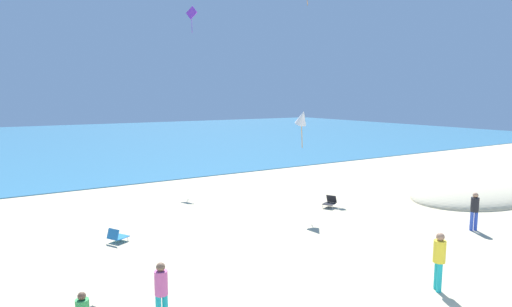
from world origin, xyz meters
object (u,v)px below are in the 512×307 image
Objects in this scene: kite_purple at (192,13)px; person_5 at (161,290)px; beach_chair_near_camera at (330,202)px; kite_white at (302,118)px; beach_chair_mid_beach at (117,236)px; person_6 at (475,209)px; person_4 at (439,257)px.

person_5 is at bearing -116.02° from kite_purple.
beach_chair_near_camera is 12.23m from person_5.
kite_white is at bearing -87.18° from kite_purple.
person_6 is (12.55, -6.13, 0.64)m from beach_chair_mid_beach.
person_4 reaches higher than beach_chair_near_camera.
person_4 reaches higher than person_5.
person_5 reaches higher than beach_chair_mid_beach.
person_6 is at bearing -74.95° from kite_purple.
person_5 is 11.57m from kite_white.
person_4 is (6.57, -8.70, 0.70)m from beach_chair_mid_beach.
beach_chair_near_camera is (10.07, -0.36, 0.02)m from beach_chair_mid_beach.
beach_chair_near_camera is 0.53× the size of person_6.
person_4 is 7.47m from person_5.
kite_white is (1.92, 8.61, 3.43)m from person_4.
kite_purple is at bearing 92.82° from kite_white.
kite_purple is at bearing -59.19° from person_4.
beach_chair_near_camera is at bearing -79.39° from kite_purple.
beach_chair_mid_beach is 0.53× the size of person_5.
beach_chair_near_camera is 9.07m from person_4.
kite_white reaches higher than person_5.
person_5 is 13.09m from person_6.
person_5 is at bearing -123.70° from beach_chair_mid_beach.
kite_white is at bearing -67.75° from person_4.
person_6 is (13.09, 0.29, 0.00)m from person_5.
person_4 is at bearing -81.79° from beach_chair_mid_beach.
beach_chair_mid_beach is 0.47× the size of kite_purple.
kite_white is (9.03, 6.33, 3.49)m from person_5.
kite_purple is (7.95, 10.98, 10.46)m from beach_chair_mid_beach.
beach_chair_mid_beach is 17.12m from kite_purple.
beach_chair_near_camera is 0.53× the size of person_5.
person_4 is at bearing -36.66° from person_6.
kite_purple is (8.49, 17.39, 9.82)m from person_5.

